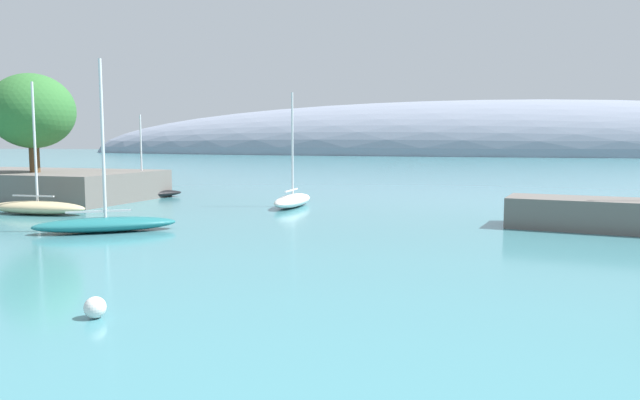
% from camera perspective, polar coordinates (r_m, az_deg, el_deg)
% --- Properties ---
extents(shore_outcrop, '(19.43, 11.44, 2.43)m').
position_cam_1_polar(shore_outcrop, '(56.81, -25.57, 1.32)').
color(shore_outcrop, '#66605B').
rests_on(shore_outcrop, ground).
extents(tree_clump_shore, '(6.78, 6.78, 8.10)m').
position_cam_1_polar(tree_clump_shore, '(54.29, -26.06, 7.72)').
color(tree_clump_shore, brown).
rests_on(tree_clump_shore, shore_outcrop).
extents(distant_ridge, '(317.83, 62.07, 39.14)m').
position_cam_1_polar(distant_ridge, '(221.73, 13.68, 4.28)').
color(distant_ridge, gray).
rests_on(distant_ridge, ground).
extents(sailboat_black_near_shore, '(5.34, 7.16, 7.30)m').
position_cam_1_polar(sailboat_black_near_shore, '(53.81, -16.79, 0.56)').
color(sailboat_black_near_shore, black).
rests_on(sailboat_black_near_shore, water).
extents(sailboat_teal_mid_mooring, '(7.34, 6.34, 9.47)m').
position_cam_1_polar(sailboat_teal_mid_mooring, '(34.83, -20.02, -2.09)').
color(sailboat_teal_mid_mooring, '#1E6B70').
rests_on(sailboat_teal_mid_mooring, water).
extents(sailboat_sand_outer_mooring, '(7.44, 2.64, 9.00)m').
position_cam_1_polar(sailboat_sand_outer_mooring, '(44.87, -25.62, -0.59)').
color(sailboat_sand_outer_mooring, '#C6B284').
rests_on(sailboat_sand_outer_mooring, water).
extents(sailboat_white_end_of_line, '(2.40, 6.97, 8.68)m').
position_cam_1_polar(sailboat_white_end_of_line, '(45.28, -2.66, 0.03)').
color(sailboat_white_end_of_line, white).
rests_on(sailboat_white_end_of_line, water).
extents(mooring_buoy_white, '(0.62, 0.62, 0.62)m').
position_cam_1_polar(mooring_buoy_white, '(18.19, -20.92, -9.68)').
color(mooring_buoy_white, silver).
rests_on(mooring_buoy_white, water).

